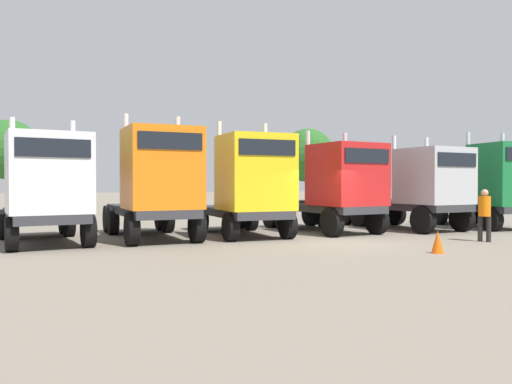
{
  "coord_description": "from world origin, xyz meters",
  "views": [
    {
      "loc": [
        -9.44,
        -14.79,
        2.03
      ],
      "look_at": [
        -1.55,
        3.8,
        1.69
      ],
      "focal_mm": 35.72,
      "sensor_mm": 36.0,
      "label": 1
    }
  ],
  "objects_px": {
    "semi_truck_yellow": "(249,185)",
    "semi_truck_red": "(337,187)",
    "visitor_in_hivis": "(484,211)",
    "semi_truck_green": "(496,185)",
    "semi_truck_white": "(46,188)",
    "semi_truck_silver": "(420,188)",
    "traffic_cone_mid": "(438,242)",
    "semi_truck_orange": "(157,183)"
  },
  "relations": [
    {
      "from": "semi_truck_white",
      "to": "visitor_in_hivis",
      "type": "xyz_separation_m",
      "value": [
        14.03,
        -4.76,
        -0.81
      ]
    },
    {
      "from": "semi_truck_green",
      "to": "visitor_in_hivis",
      "type": "xyz_separation_m",
      "value": [
        -4.6,
        -3.64,
        -0.88
      ]
    },
    {
      "from": "semi_truck_yellow",
      "to": "visitor_in_hivis",
      "type": "relative_size",
      "value": 3.32
    },
    {
      "from": "semi_truck_red",
      "to": "semi_truck_silver",
      "type": "height_order",
      "value": "semi_truck_red"
    },
    {
      "from": "semi_truck_green",
      "to": "semi_truck_yellow",
      "type": "bearing_deg",
      "value": -87.74
    },
    {
      "from": "semi_truck_white",
      "to": "visitor_in_hivis",
      "type": "distance_m",
      "value": 14.84
    },
    {
      "from": "semi_truck_yellow",
      "to": "semi_truck_red",
      "type": "relative_size",
      "value": 1.0
    },
    {
      "from": "semi_truck_white",
      "to": "semi_truck_silver",
      "type": "relative_size",
      "value": 0.97
    },
    {
      "from": "semi_truck_yellow",
      "to": "semi_truck_silver",
      "type": "height_order",
      "value": "semi_truck_yellow"
    },
    {
      "from": "semi_truck_yellow",
      "to": "semi_truck_red",
      "type": "height_order",
      "value": "semi_truck_yellow"
    },
    {
      "from": "semi_truck_red",
      "to": "semi_truck_green",
      "type": "distance_m",
      "value": 7.74
    },
    {
      "from": "semi_truck_silver",
      "to": "visitor_in_hivis",
      "type": "xyz_separation_m",
      "value": [
        -0.91,
        -4.3,
        -0.77
      ]
    },
    {
      "from": "traffic_cone_mid",
      "to": "semi_truck_red",
      "type": "bearing_deg",
      "value": 85.19
    },
    {
      "from": "semi_truck_white",
      "to": "semi_truck_green",
      "type": "relative_size",
      "value": 1.03
    },
    {
      "from": "semi_truck_white",
      "to": "traffic_cone_mid",
      "type": "height_order",
      "value": "semi_truck_white"
    },
    {
      "from": "semi_truck_orange",
      "to": "semi_truck_yellow",
      "type": "relative_size",
      "value": 1.06
    },
    {
      "from": "semi_truck_yellow",
      "to": "semi_truck_silver",
      "type": "distance_m",
      "value": 7.9
    },
    {
      "from": "semi_truck_yellow",
      "to": "semi_truck_green",
      "type": "xyz_separation_m",
      "value": [
        11.59,
        -0.9,
        -0.01
      ]
    },
    {
      "from": "semi_truck_yellow",
      "to": "semi_truck_green",
      "type": "bearing_deg",
      "value": 86.55
    },
    {
      "from": "semi_truck_green",
      "to": "traffic_cone_mid",
      "type": "height_order",
      "value": "semi_truck_green"
    },
    {
      "from": "semi_truck_red",
      "to": "semi_truck_green",
      "type": "bearing_deg",
      "value": 77.6
    },
    {
      "from": "semi_truck_white",
      "to": "semi_truck_silver",
      "type": "xyz_separation_m",
      "value": [
        14.94,
        -0.46,
        -0.04
      ]
    },
    {
      "from": "semi_truck_red",
      "to": "semi_truck_green",
      "type": "relative_size",
      "value": 0.99
    },
    {
      "from": "semi_truck_green",
      "to": "semi_truck_white",
      "type": "bearing_deg",
      "value": -86.73
    },
    {
      "from": "semi_truck_silver",
      "to": "semi_truck_green",
      "type": "height_order",
      "value": "semi_truck_green"
    },
    {
      "from": "semi_truck_yellow",
      "to": "traffic_cone_mid",
      "type": "height_order",
      "value": "semi_truck_yellow"
    },
    {
      "from": "semi_truck_orange",
      "to": "visitor_in_hivis",
      "type": "relative_size",
      "value": 3.52
    },
    {
      "from": "semi_truck_green",
      "to": "visitor_in_hivis",
      "type": "relative_size",
      "value": 3.38
    },
    {
      "from": "semi_truck_white",
      "to": "traffic_cone_mid",
      "type": "relative_size",
      "value": 9.56
    },
    {
      "from": "semi_truck_yellow",
      "to": "semi_truck_green",
      "type": "relative_size",
      "value": 0.98
    },
    {
      "from": "semi_truck_red",
      "to": "semi_truck_white",
      "type": "bearing_deg",
      "value": -96.0
    },
    {
      "from": "semi_truck_orange",
      "to": "visitor_in_hivis",
      "type": "height_order",
      "value": "semi_truck_orange"
    },
    {
      "from": "semi_truck_yellow",
      "to": "semi_truck_orange",
      "type": "bearing_deg",
      "value": -92.19
    },
    {
      "from": "semi_truck_orange",
      "to": "semi_truck_red",
      "type": "distance_m",
      "value": 7.34
    },
    {
      "from": "semi_truck_orange",
      "to": "semi_truck_green",
      "type": "distance_m",
      "value": 15.06
    },
    {
      "from": "semi_truck_orange",
      "to": "semi_truck_silver",
      "type": "bearing_deg",
      "value": 86.38
    },
    {
      "from": "semi_truck_white",
      "to": "traffic_cone_mid",
      "type": "bearing_deg",
      "value": 52.36
    },
    {
      "from": "visitor_in_hivis",
      "to": "semi_truck_yellow",
      "type": "bearing_deg",
      "value": 118.88
    },
    {
      "from": "semi_truck_orange",
      "to": "visitor_in_hivis",
      "type": "distance_m",
      "value": 11.48
    },
    {
      "from": "semi_truck_yellow",
      "to": "semi_truck_green",
      "type": "height_order",
      "value": "semi_truck_yellow"
    },
    {
      "from": "semi_truck_yellow",
      "to": "semi_truck_red",
      "type": "distance_m",
      "value": 3.91
    },
    {
      "from": "semi_truck_silver",
      "to": "traffic_cone_mid",
      "type": "relative_size",
      "value": 9.85
    }
  ]
}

